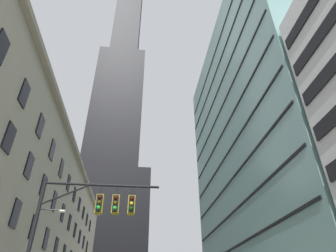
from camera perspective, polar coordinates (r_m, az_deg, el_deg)
The scene contains 4 objects.
station_building at distance 44.09m, azimuth -28.76°, elevation -16.45°, with size 13.27×68.80×22.27m.
dark_skyscraper at distance 120.73m, azimuth -10.60°, elevation -2.80°, with size 29.74×29.74×202.48m.
glass_office_midrise at distance 45.70m, azimuth 19.81°, elevation -3.27°, with size 14.63×37.58×45.19m.
traffic_signal_mast at distance 16.66m, azimuth -15.15°, elevation -17.20°, with size 6.59×0.63×7.76m.
Camera 1 is at (-1.23, -11.57, 1.72)m, focal length 30.66 mm.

